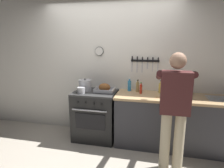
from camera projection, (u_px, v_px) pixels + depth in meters
name	position (u px, v px, depth m)	size (l,w,h in m)	color
wall_back	(111.00, 67.00, 3.66)	(6.00, 0.13, 2.60)	white
counter_block	(176.00, 121.00, 3.24)	(2.03, 0.65, 0.90)	#38383D
stove	(96.00, 115.00, 3.55)	(0.76, 0.67, 0.90)	black
person_cook	(174.00, 106.00, 2.54)	(0.51, 0.63, 1.66)	#C6B793
roasting_pan	(105.00, 88.00, 3.42)	(0.35, 0.26, 0.16)	#B7B7BC
stock_pot	(85.00, 85.00, 3.50)	(0.24, 0.24, 0.23)	#B7B7BC
saucepan	(81.00, 90.00, 3.33)	(0.14, 0.14, 0.11)	#B7B7BC
cutting_board	(167.00, 96.00, 3.15)	(0.36, 0.24, 0.02)	tan
bottle_hot_sauce	(141.00, 89.00, 3.31)	(0.05, 0.05, 0.20)	red
bottle_vinegar	(138.00, 87.00, 3.42)	(0.06, 0.06, 0.22)	#997F4C
bottle_wine_red	(176.00, 85.00, 3.36)	(0.07, 0.07, 0.32)	#47141E
bottle_olive_oil	(189.00, 88.00, 3.18)	(0.07, 0.07, 0.30)	#385623
bottle_dish_soap	(129.00, 86.00, 3.49)	(0.06, 0.06, 0.24)	#338CCC
bottle_cooking_oil	(161.00, 88.00, 3.27)	(0.08, 0.08, 0.24)	gold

